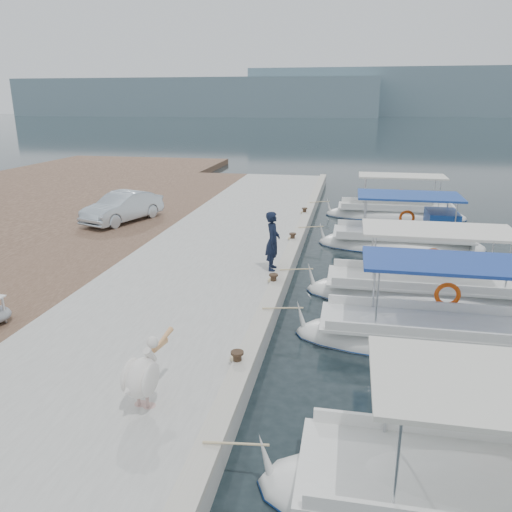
{
  "coord_description": "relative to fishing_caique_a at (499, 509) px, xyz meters",
  "views": [
    {
      "loc": [
        1.8,
        -12.69,
        5.89
      ],
      "look_at": [
        -1.0,
        2.05,
        1.2
      ],
      "focal_mm": 35.0,
      "sensor_mm": 36.0,
      "label": 1
    }
  ],
  "objects": [
    {
      "name": "fishing_caique_c",
      "position": [
        0.04,
        8.69,
        0.0
      ],
      "size": [
        7.37,
        2.3,
        2.83
      ],
      "color": "silver",
      "rests_on": "ground"
    },
    {
      "name": "fishing_caique_e",
      "position": [
        -0.02,
        20.08,
        0.0
      ],
      "size": [
        7.24,
        2.17,
        2.83
      ],
      "color": "silver",
      "rests_on": "ground"
    },
    {
      "name": "pelican",
      "position": [
        -5.95,
        0.99,
        1.0
      ],
      "size": [
        0.69,
        1.58,
        1.22
      ],
      "color": "tan",
      "rests_on": "concrete_quay"
    },
    {
      "name": "parked_car",
      "position": [
        -12.72,
        14.64,
        1.06
      ],
      "size": [
        2.72,
        4.4,
        1.37
      ],
      "primitive_type": "imported",
      "rotation": [
        0.0,
        0.0,
        -0.33
      ],
      "color": "#B1BECA",
      "rests_on": "cobblestone_strip"
    },
    {
      "name": "quay_curb",
      "position": [
        -4.45,
        11.23,
        0.44
      ],
      "size": [
        0.44,
        40.0,
        0.12
      ],
      "primitive_type": "cube",
      "color": "#ADA899",
      "rests_on": "concrete_quay"
    },
    {
      "name": "distant_hills",
      "position": [
        25.38,
        207.72,
        7.49
      ],
      "size": [
        330.0,
        60.0,
        18.0
      ],
      "color": "slate",
      "rests_on": "ground"
    },
    {
      "name": "cobblestone_strip",
      "position": [
        -12.23,
        11.23,
        0.13
      ],
      "size": [
        4.0,
        40.0,
        0.5
      ],
      "primitive_type": "cube",
      "color": "#51382B",
      "rests_on": "ground"
    },
    {
      "name": "fishing_caique_b",
      "position": [
        -0.05,
        5.5,
        0.0
      ],
      "size": [
        7.19,
        2.13,
        2.83
      ],
      "color": "silver",
      "rests_on": "ground"
    },
    {
      "name": "fishing_caique_a",
      "position": [
        0.0,
        0.0,
        0.0
      ],
      "size": [
        7.28,
        2.45,
        2.83
      ],
      "color": "silver",
      "rests_on": "ground"
    },
    {
      "name": "mooring_bollards",
      "position": [
        -4.58,
        7.73,
        0.57
      ],
      "size": [
        0.28,
        20.28,
        0.33
      ],
      "color": "black",
      "rests_on": "concrete_quay"
    },
    {
      "name": "fisherman",
      "position": [
        -4.83,
        9.12,
        1.36
      ],
      "size": [
        0.48,
        0.72,
        1.96
      ],
      "primitive_type": "imported",
      "rotation": [
        0.0,
        0.0,
        1.58
      ],
      "color": "black",
      "rests_on": "concrete_quay"
    },
    {
      "name": "fishing_caique_d",
      "position": [
        -0.11,
        14.43,
        0.07
      ],
      "size": [
        6.85,
        2.57,
        2.83
      ],
      "color": "silver",
      "rests_on": "ground"
    },
    {
      "name": "concrete_quay",
      "position": [
        -7.23,
        11.23,
        0.13
      ],
      "size": [
        6.0,
        40.0,
        0.5
      ],
      "primitive_type": "cube",
      "color": "#A2A19C",
      "rests_on": "ground"
    },
    {
      "name": "ground",
      "position": [
        -4.23,
        6.23,
        -0.12
      ],
      "size": [
        400.0,
        400.0,
        0.0
      ],
      "primitive_type": "plane",
      "color": "black",
      "rests_on": "ground"
    }
  ]
}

